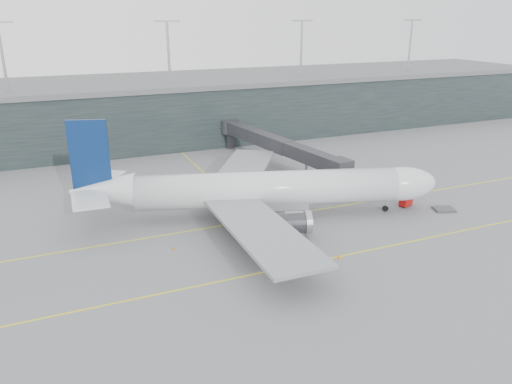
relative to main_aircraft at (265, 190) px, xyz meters
name	(u,v)px	position (x,y,z in m)	size (l,w,h in m)	color
ground	(217,216)	(-7.01, 3.17, -4.57)	(320.00, 320.00, 0.00)	slate
taxiline_a	(226,225)	(-7.01, -0.83, -4.56)	(160.00, 0.25, 0.02)	yellow
taxiline_b	(268,271)	(-7.01, -16.83, -4.56)	(160.00, 0.25, 0.02)	yellow
taxiline_lead_main	(209,177)	(-2.01, 23.17, -4.56)	(0.25, 60.00, 0.02)	yellow
terminal	(143,110)	(-7.02, 61.17, 3.05)	(240.00, 36.00, 29.00)	black
main_aircraft	(265,190)	(0.00, 0.00, 0.00)	(56.96, 52.39, 16.28)	silver
jet_bridge	(269,140)	(13.32, 27.63, 0.59)	(10.11, 45.11, 6.89)	#2A2A2E
gse_cart	(406,202)	(23.75, -5.17, -3.75)	(2.49, 1.99, 1.48)	#A90E0C
baggage_dolly	(444,209)	(28.43, -9.18, -4.37)	(3.26, 2.61, 0.33)	#3C3D42
uld_a	(165,196)	(-13.11, 13.04, -3.62)	(2.45, 2.25, 1.80)	#323236
uld_b	(185,191)	(-9.32, 13.88, -3.55)	(2.21, 1.81, 1.93)	#323236
uld_c	(201,191)	(-6.49, 13.44, -3.69)	(2.06, 1.75, 1.68)	#323236
cone_nose	(415,195)	(28.31, -2.09, -4.23)	(0.43, 0.43, 0.68)	red
cone_wing_stbd	(340,256)	(3.12, -17.35, -4.21)	(0.45, 0.45, 0.71)	orange
cone_wing_port	(240,188)	(1.11, 13.77, -4.26)	(0.39, 0.39, 0.63)	#D0490B
cone_tail	(173,248)	(-16.55, -6.11, -4.25)	(0.40, 0.40, 0.64)	#D1670B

